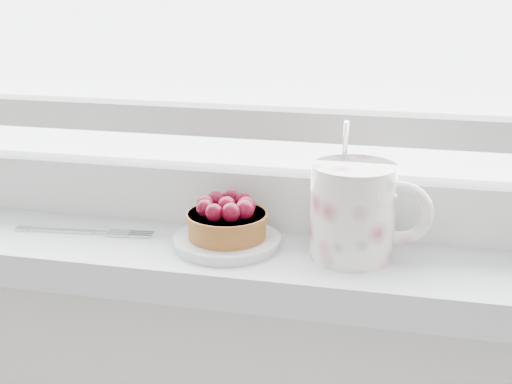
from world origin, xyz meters
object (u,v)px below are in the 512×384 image
(fork, at_px, (83,231))
(raspberry_tart, at_px, (227,219))
(floral_mug, at_px, (356,209))
(saucer, at_px, (227,242))

(fork, bearing_deg, raspberry_tart, -0.71)
(floral_mug, relative_size, fork, 0.88)
(floral_mug, bearing_deg, raspberry_tart, -177.80)
(saucer, distance_m, floral_mug, 0.15)
(saucer, relative_size, fork, 0.72)
(raspberry_tart, xyz_separation_m, floral_mug, (0.15, 0.01, 0.02))
(raspberry_tart, xyz_separation_m, fork, (-0.18, 0.00, -0.03))
(saucer, xyz_separation_m, fork, (-0.18, 0.00, -0.00))
(saucer, relative_size, raspberry_tart, 1.32)
(saucer, height_order, fork, saucer)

